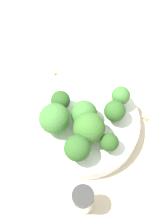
% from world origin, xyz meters
% --- Properties ---
extents(ground_plane, '(3.00, 3.00, 0.00)m').
position_xyz_m(ground_plane, '(0.00, 0.00, 0.00)').
color(ground_plane, beige).
extents(bowl, '(0.21, 0.21, 0.03)m').
position_xyz_m(bowl, '(0.00, 0.00, 0.02)').
color(bowl, white).
rests_on(bowl, ground_plane).
extents(broccoli_floret_0, '(0.06, 0.06, 0.06)m').
position_xyz_m(broccoli_floret_0, '(0.03, -0.02, 0.07)').
color(broccoli_floret_0, '#8EB770').
rests_on(broccoli_floret_0, bowl).
extents(broccoli_floret_1, '(0.05, 0.05, 0.05)m').
position_xyz_m(broccoli_floret_1, '(0.00, -0.00, 0.06)').
color(broccoli_floret_1, '#7A9E5B').
rests_on(broccoli_floret_1, bowl).
extents(broccoli_floret_2, '(0.06, 0.06, 0.06)m').
position_xyz_m(broccoli_floret_2, '(-0.04, -0.04, 0.07)').
color(broccoli_floret_2, '#8EB770').
rests_on(broccoli_floret_2, bowl).
extents(broccoli_floret_3, '(0.03, 0.03, 0.04)m').
position_xyz_m(broccoli_floret_3, '(0.07, -0.03, 0.06)').
color(broccoli_floret_3, '#7A9E5B').
rests_on(broccoli_floret_3, bowl).
extents(broccoli_floret_4, '(0.05, 0.05, 0.06)m').
position_xyz_m(broccoli_floret_4, '(0.03, -0.07, 0.07)').
color(broccoli_floret_4, '#7A9E5B').
rests_on(broccoli_floret_4, bowl).
extents(broccoli_floret_5, '(0.04, 0.04, 0.05)m').
position_xyz_m(broccoli_floret_5, '(0.05, 0.03, 0.06)').
color(broccoli_floret_5, '#7A9E5B').
rests_on(broccoli_floret_5, bowl).
extents(broccoli_floret_6, '(0.04, 0.04, 0.05)m').
position_xyz_m(broccoli_floret_6, '(0.04, 0.06, 0.07)').
color(broccoli_floret_6, '#84AD66').
rests_on(broccoli_floret_6, bowl).
extents(broccoli_floret_7, '(0.04, 0.04, 0.05)m').
position_xyz_m(broccoli_floret_7, '(-0.05, 0.00, 0.06)').
color(broccoli_floret_7, '#8EB770').
rests_on(broccoli_floret_7, bowl).
extents(pepper_shaker, '(0.04, 0.04, 0.07)m').
position_xyz_m(pepper_shaker, '(0.08, -0.13, 0.04)').
color(pepper_shaker, silver).
rests_on(pepper_shaker, ground_plane).
extents(almond_crumb_0, '(0.01, 0.01, 0.01)m').
position_xyz_m(almond_crumb_0, '(0.10, 0.08, 0.00)').
color(almond_crumb_0, '#AD7F4C').
rests_on(almond_crumb_0, ground_plane).
extents(almond_crumb_1, '(0.01, 0.01, 0.01)m').
position_xyz_m(almond_crumb_1, '(-0.12, 0.08, 0.00)').
color(almond_crumb_1, olive).
rests_on(almond_crumb_1, ground_plane).
extents(almond_crumb_2, '(0.01, 0.01, 0.01)m').
position_xyz_m(almond_crumb_2, '(-0.06, 0.11, 0.00)').
color(almond_crumb_2, '#AD7F4C').
rests_on(almond_crumb_2, ground_plane).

